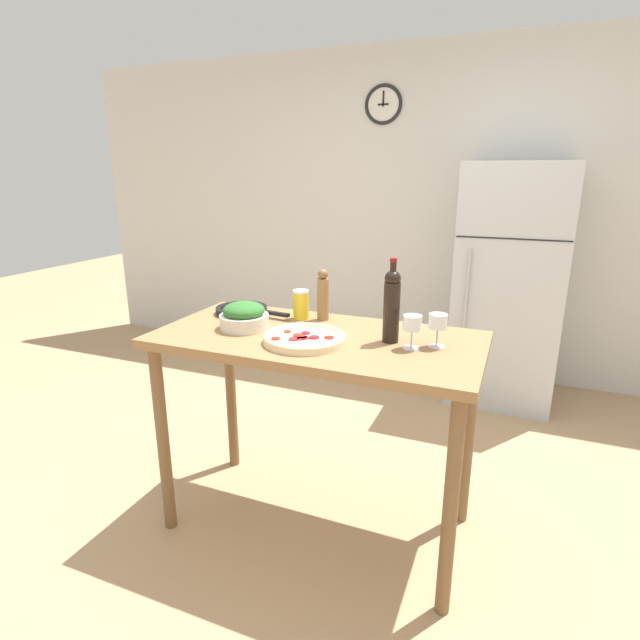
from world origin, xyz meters
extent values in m
plane|color=tan|center=(0.00, 0.00, 0.00)|extent=(14.00, 14.00, 0.00)
cube|color=silver|center=(0.00, 2.27, 1.30)|extent=(6.40, 0.06, 2.60)
torus|color=black|center=(-0.36, 2.23, 2.15)|extent=(0.30, 0.03, 0.30)
cylinder|color=silver|center=(-0.36, 2.23, 2.15)|extent=(0.26, 0.01, 0.26)
cube|color=black|center=(-0.36, 2.23, 2.15)|extent=(0.09, 0.01, 0.01)
cube|color=black|center=(-0.36, 2.23, 2.19)|extent=(0.01, 0.01, 0.12)
cube|color=#B7BCC1|center=(0.72, 1.87, 0.85)|extent=(0.72, 0.69, 1.71)
cube|color=black|center=(0.72, 1.53, 1.23)|extent=(0.70, 0.01, 0.01)
cylinder|color=#B2B2B7|center=(0.47, 1.51, 0.77)|extent=(0.02, 0.02, 0.77)
cube|color=olive|center=(0.00, 0.00, 0.94)|extent=(1.41, 0.70, 0.04)
cylinder|color=brown|center=(-0.64, -0.29, 0.46)|extent=(0.06, 0.06, 0.92)
cylinder|color=brown|center=(0.64, -0.29, 0.46)|extent=(0.06, 0.06, 0.92)
cylinder|color=brown|center=(-0.64, 0.29, 0.46)|extent=(0.06, 0.06, 0.92)
cylinder|color=brown|center=(0.64, 0.29, 0.46)|extent=(0.06, 0.06, 0.92)
cylinder|color=black|center=(0.31, 0.04, 1.08)|extent=(0.07, 0.07, 0.25)
sphere|color=black|center=(0.31, 0.04, 1.23)|extent=(0.07, 0.07, 0.07)
cylinder|color=black|center=(0.31, 0.04, 1.26)|extent=(0.03, 0.03, 0.07)
cylinder|color=maroon|center=(0.31, 0.04, 1.30)|extent=(0.03, 0.03, 0.02)
cylinder|color=silver|center=(0.41, -0.01, 0.96)|extent=(0.07, 0.07, 0.00)
cylinder|color=silver|center=(0.41, -0.01, 1.00)|extent=(0.01, 0.01, 0.08)
cylinder|color=white|center=(0.41, -0.01, 1.07)|extent=(0.07, 0.07, 0.06)
cylinder|color=maroon|center=(0.41, -0.01, 1.05)|extent=(0.07, 0.07, 0.02)
cylinder|color=silver|center=(0.50, 0.05, 0.96)|extent=(0.07, 0.07, 0.00)
cylinder|color=silver|center=(0.50, 0.05, 1.00)|extent=(0.01, 0.01, 0.08)
cylinder|color=white|center=(0.50, 0.05, 1.07)|extent=(0.07, 0.07, 0.06)
cylinder|color=maroon|center=(0.50, 0.05, 1.04)|extent=(0.07, 0.07, 0.01)
cylinder|color=olive|center=(-0.07, 0.24, 1.06)|extent=(0.06, 0.06, 0.20)
sphere|color=brown|center=(-0.07, 0.24, 1.18)|extent=(0.05, 0.05, 0.05)
cylinder|color=silver|center=(-0.34, -0.03, 0.99)|extent=(0.22, 0.22, 0.06)
ellipsoid|color=#2D6628|center=(-0.34, -0.03, 1.04)|extent=(0.19, 0.19, 0.08)
cylinder|color=beige|center=(-0.01, -0.10, 0.97)|extent=(0.34, 0.34, 0.02)
torus|color=beige|center=(-0.01, -0.10, 0.98)|extent=(0.34, 0.34, 0.02)
cylinder|color=red|center=(0.03, -0.10, 0.98)|extent=(0.04, 0.04, 0.01)
cylinder|color=red|center=(-0.01, -0.12, 0.98)|extent=(0.05, 0.05, 0.01)
cylinder|color=red|center=(-0.05, -0.10, 0.98)|extent=(0.04, 0.04, 0.01)
cylinder|color=red|center=(0.09, -0.08, 0.98)|extent=(0.04, 0.04, 0.01)
cylinder|color=red|center=(-0.11, -0.07, 0.98)|extent=(0.03, 0.03, 0.01)
cylinder|color=red|center=(-0.04, -0.15, 0.98)|extent=(0.04, 0.04, 0.01)
cylinder|color=red|center=(-0.11, -0.17, 0.98)|extent=(0.04, 0.04, 0.01)
cylinder|color=red|center=(-0.03, -0.06, 0.98)|extent=(0.04, 0.04, 0.01)
cylinder|color=red|center=(0.00, -0.12, 0.98)|extent=(0.03, 0.03, 0.01)
cylinder|color=red|center=(-0.02, -0.14, 0.98)|extent=(0.04, 0.04, 0.01)
cylinder|color=yellow|center=(-0.17, 0.21, 1.02)|extent=(0.07, 0.07, 0.13)
cylinder|color=white|center=(-0.17, 0.21, 1.09)|extent=(0.08, 0.08, 0.01)
cylinder|color=black|center=(-0.49, 0.19, 0.97)|extent=(0.25, 0.25, 0.03)
cylinder|color=black|center=(-0.49, 0.19, 0.98)|extent=(0.21, 0.21, 0.03)
cube|color=black|center=(-0.28, 0.16, 0.98)|extent=(0.15, 0.04, 0.02)
camera|label=1|loc=(0.79, -1.89, 1.64)|focal=28.00mm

